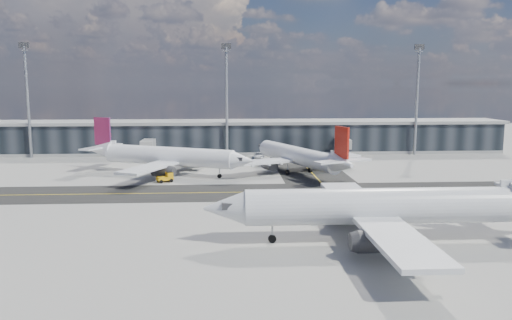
{
  "coord_description": "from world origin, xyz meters",
  "views": [
    {
      "loc": [
        0.08,
        -81.25,
        18.8
      ],
      "look_at": [
        5.28,
        8.51,
        5.0
      ],
      "focal_mm": 35.0,
      "sensor_mm": 36.0,
      "label": 1
    }
  ],
  "objects_px": {
    "airliner_redtail": "(298,156)",
    "service_van": "(259,155)",
    "airliner_near": "(386,207)",
    "baggage_tug": "(166,177)",
    "airliner_af": "(166,156)"
  },
  "relations": [
    {
      "from": "airliner_af",
      "to": "airliner_redtail",
      "type": "bearing_deg",
      "value": 113.33
    },
    {
      "from": "airliner_near",
      "to": "baggage_tug",
      "type": "xyz_separation_m",
      "value": [
        -30.68,
        38.1,
        -3.29
      ]
    },
    {
      "from": "baggage_tug",
      "to": "service_van",
      "type": "height_order",
      "value": "baggage_tug"
    },
    {
      "from": "airliner_redtail",
      "to": "service_van",
      "type": "relative_size",
      "value": 6.66
    },
    {
      "from": "airliner_af",
      "to": "service_van",
      "type": "height_order",
      "value": "airliner_af"
    },
    {
      "from": "airliner_near",
      "to": "airliner_af",
      "type": "bearing_deg",
      "value": 34.27
    },
    {
      "from": "airliner_near",
      "to": "service_van",
      "type": "bearing_deg",
      "value": 9.23
    },
    {
      "from": "baggage_tug",
      "to": "airliner_redtail",
      "type": "bearing_deg",
      "value": 78.85
    },
    {
      "from": "airliner_near",
      "to": "baggage_tug",
      "type": "distance_m",
      "value": 49.03
    },
    {
      "from": "airliner_af",
      "to": "service_van",
      "type": "bearing_deg",
      "value": 160.39
    },
    {
      "from": "service_van",
      "to": "airliner_redtail",
      "type": "bearing_deg",
      "value": -63.85
    },
    {
      "from": "airliner_af",
      "to": "service_van",
      "type": "distance_m",
      "value": 30.02
    },
    {
      "from": "airliner_redtail",
      "to": "service_van",
      "type": "height_order",
      "value": "airliner_redtail"
    },
    {
      "from": "airliner_af",
      "to": "airliner_near",
      "type": "xyz_separation_m",
      "value": [
        31.62,
        -46.65,
        0.44
      ]
    },
    {
      "from": "airliner_af",
      "to": "baggage_tug",
      "type": "bearing_deg",
      "value": 30.59
    }
  ]
}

